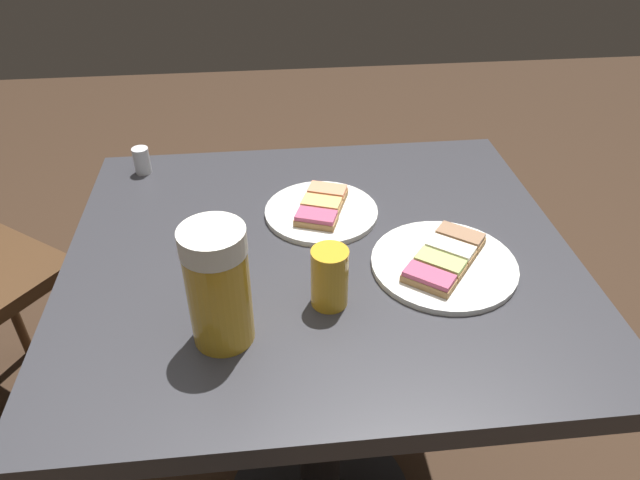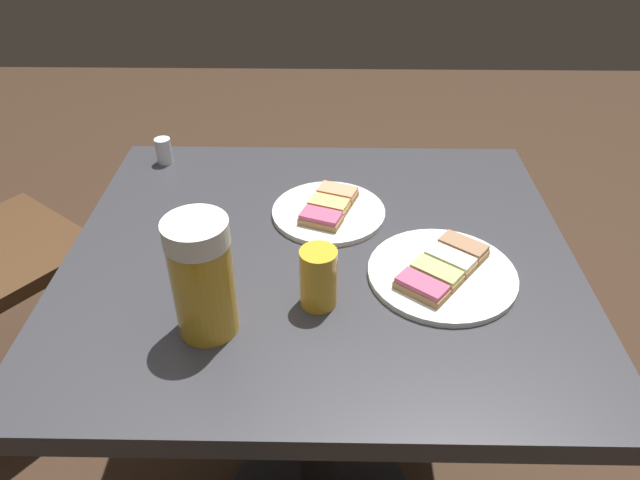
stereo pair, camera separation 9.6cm
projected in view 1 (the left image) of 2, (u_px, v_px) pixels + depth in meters
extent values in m
cylinder|color=black|center=(320.00, 400.00, 1.20)|extent=(0.09, 0.09, 0.73)
cube|color=#333338|center=(320.00, 258.00, 0.98)|extent=(0.74, 0.83, 0.04)
cylinder|color=white|center=(321.00, 212.00, 1.05)|extent=(0.20, 0.20, 0.01)
cube|color=#9E7547|center=(315.00, 220.00, 1.01)|extent=(0.06, 0.08, 0.01)
cube|color=#BC4C70|center=(315.00, 216.00, 1.01)|extent=(0.06, 0.08, 0.01)
cube|color=#9E7547|center=(321.00, 207.00, 1.05)|extent=(0.06, 0.08, 0.01)
cube|color=#E5B266|center=(321.00, 202.00, 1.04)|extent=(0.06, 0.08, 0.01)
cube|color=#9E7547|center=(327.00, 194.00, 1.08)|extent=(0.06, 0.08, 0.01)
cube|color=#EA8E66|center=(327.00, 189.00, 1.08)|extent=(0.06, 0.08, 0.01)
cylinder|color=white|center=(444.00, 264.00, 0.93)|extent=(0.23, 0.23, 0.01)
cube|color=#9E7547|center=(459.00, 239.00, 0.97)|extent=(0.08, 0.08, 0.01)
cube|color=#997051|center=(460.00, 234.00, 0.96)|extent=(0.07, 0.08, 0.01)
cube|color=#9E7547|center=(450.00, 252.00, 0.94)|extent=(0.08, 0.08, 0.01)
cube|color=white|center=(451.00, 247.00, 0.93)|extent=(0.07, 0.08, 0.01)
cube|color=#9E7547|center=(439.00, 266.00, 0.91)|extent=(0.08, 0.08, 0.01)
cube|color=#ADC66B|center=(440.00, 261.00, 0.90)|extent=(0.07, 0.08, 0.01)
cube|color=#9E7547|center=(428.00, 281.00, 0.88)|extent=(0.08, 0.08, 0.01)
cube|color=#BC4C70|center=(429.00, 276.00, 0.88)|extent=(0.07, 0.08, 0.01)
cylinder|color=gold|center=(220.00, 296.00, 0.77)|extent=(0.08, 0.08, 0.15)
cylinder|color=white|center=(212.00, 241.00, 0.72)|extent=(0.09, 0.09, 0.03)
torus|color=silver|center=(211.00, 268.00, 0.80)|extent=(0.10, 0.04, 0.10)
cylinder|color=gold|center=(327.00, 278.00, 0.84)|extent=(0.05, 0.05, 0.09)
cylinder|color=silver|center=(142.00, 161.00, 1.17)|extent=(0.03, 0.03, 0.05)
cylinder|color=#472D19|center=(85.00, 339.00, 1.55)|extent=(0.03, 0.03, 0.45)
cylinder|color=#472D19|center=(8.00, 298.00, 1.68)|extent=(0.03, 0.03, 0.45)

